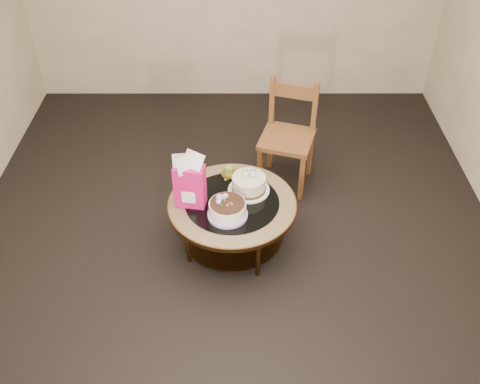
{
  "coord_description": "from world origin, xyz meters",
  "views": [
    {
      "loc": [
        0.06,
        -3.15,
        3.2
      ],
      "look_at": [
        0.06,
        0.02,
        0.54
      ],
      "focal_mm": 40.0,
      "sensor_mm": 36.0,
      "label": 1
    }
  ],
  "objects_px": {
    "decorated_cake": "(227,210)",
    "dining_chair": "(288,135)",
    "cream_cake": "(249,184)",
    "coffee_table": "(232,209)",
    "gift_bag": "(190,181)"
  },
  "relations": [
    {
      "from": "decorated_cake",
      "to": "dining_chair",
      "type": "relative_size",
      "value": 0.31
    },
    {
      "from": "cream_cake",
      "to": "dining_chair",
      "type": "distance_m",
      "value": 0.81
    },
    {
      "from": "decorated_cake",
      "to": "cream_cake",
      "type": "relative_size",
      "value": 0.91
    },
    {
      "from": "dining_chair",
      "to": "decorated_cake",
      "type": "bearing_deg",
      "value": -100.54
    },
    {
      "from": "cream_cake",
      "to": "dining_chair",
      "type": "height_order",
      "value": "dining_chair"
    },
    {
      "from": "coffee_table",
      "to": "dining_chair",
      "type": "relative_size",
      "value": 1.03
    },
    {
      "from": "gift_bag",
      "to": "decorated_cake",
      "type": "bearing_deg",
      "value": -16.68
    },
    {
      "from": "decorated_cake",
      "to": "gift_bag",
      "type": "relative_size",
      "value": 0.66
    },
    {
      "from": "coffee_table",
      "to": "dining_chair",
      "type": "height_order",
      "value": "dining_chair"
    },
    {
      "from": "cream_cake",
      "to": "decorated_cake",
      "type": "bearing_deg",
      "value": -128.23
    },
    {
      "from": "coffee_table",
      "to": "dining_chair",
      "type": "distance_m",
      "value": 1.0
    },
    {
      "from": "coffee_table",
      "to": "decorated_cake",
      "type": "relative_size",
      "value": 3.35
    },
    {
      "from": "decorated_cake",
      "to": "dining_chair",
      "type": "height_order",
      "value": "dining_chair"
    },
    {
      "from": "gift_bag",
      "to": "dining_chair",
      "type": "xyz_separation_m",
      "value": [
        0.81,
        0.88,
        -0.19
      ]
    },
    {
      "from": "cream_cake",
      "to": "dining_chair",
      "type": "relative_size",
      "value": 0.34
    }
  ]
}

